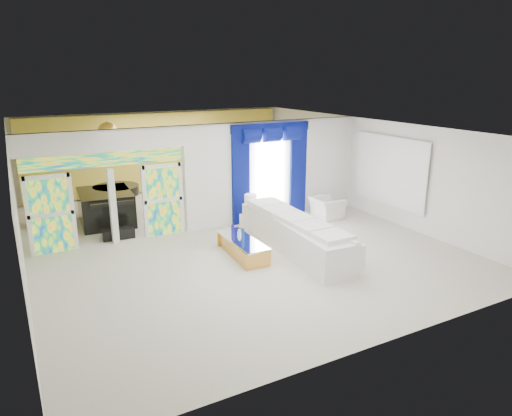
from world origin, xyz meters
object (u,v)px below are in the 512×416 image
coffee_table (243,248)px  armchair (326,208)px  console_table (260,219)px  grand_piano (106,207)px  white_sofa (295,235)px

coffee_table → armchair: size_ratio=1.92×
console_table → grand_piano: (-3.97, 2.39, 0.29)m
coffee_table → grand_piano: (-2.45, 4.30, 0.28)m
console_table → armchair: bearing=-7.4°
white_sofa → console_table: size_ratio=3.53×
armchair → console_table: bearing=83.9°
coffee_table → armchair: bearing=23.3°
white_sofa → coffee_table: (-1.35, 0.30, -0.20)m
coffee_table → armchair: armchair is taller
grand_piano → coffee_table: bearing=-57.0°
grand_piano → console_table: bearing=-27.8°
white_sofa → grand_piano: size_ratio=2.18×
armchair → grand_piano: 6.76m
coffee_table → armchair: 4.08m
white_sofa → console_table: 2.22m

